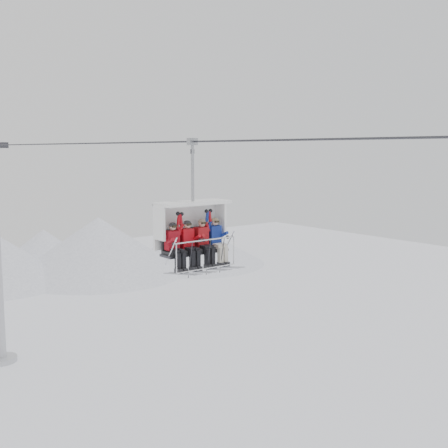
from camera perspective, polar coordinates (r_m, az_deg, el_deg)
haul_cable at (r=16.16m, az=0.00°, el=8.43°), size 0.06×50.00×0.06m
chairlift_carrier at (r=17.66m, az=-3.41°, el=-0.18°), size 2.39×1.17×3.98m
skier_far_left at (r=17.02m, az=-5.06°, el=-2.12°), size 0.40×1.69×1.60m
skier_center_left at (r=17.32m, az=-3.60°, el=-1.90°), size 0.41×1.69×1.63m
skier_center_right at (r=17.65m, az=-2.10°, el=-1.71°), size 0.41×1.69×1.63m
skier_far_right at (r=17.96m, az=-0.77°, el=-1.55°), size 0.41×1.69×1.63m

